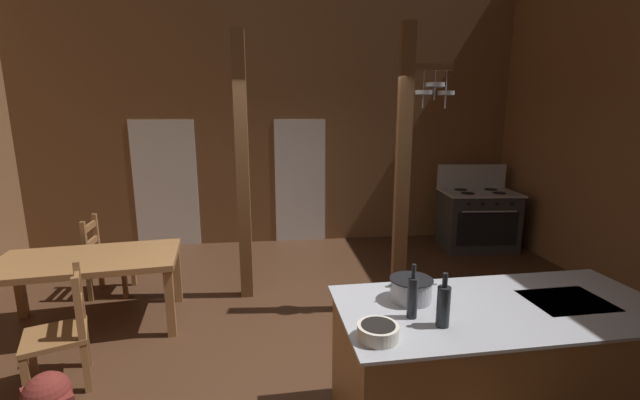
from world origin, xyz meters
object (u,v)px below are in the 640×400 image
(ladderback_chair_by_post, at_px, (63,332))
(mixing_bowl_on_counter, at_px, (378,332))
(stove_range, at_px, (477,219))
(stockpot_on_counter, at_px, (411,289))
(dining_table, at_px, (88,266))
(ladderback_chair_near_window, at_px, (105,258))
(bottle_tall_on_counter, at_px, (412,297))
(bottle_short_on_counter, at_px, (443,305))
(kitchen_island, at_px, (496,366))

(ladderback_chair_by_post, distance_m, mixing_bowl_on_counter, 2.55)
(stove_range, distance_m, mixing_bowl_on_counter, 4.85)
(stove_range, height_order, ladderback_chair_by_post, stove_range)
(stockpot_on_counter, height_order, mixing_bowl_on_counter, stockpot_on_counter)
(stockpot_on_counter, bearing_deg, dining_table, 149.36)
(dining_table, xyz_separation_m, mixing_bowl_on_counter, (2.40, -2.07, 0.29))
(ladderback_chair_by_post, height_order, mixing_bowl_on_counter, mixing_bowl_on_counter)
(ladderback_chair_near_window, distance_m, ladderback_chair_by_post, 1.79)
(bottle_tall_on_counter, relative_size, bottle_short_on_counter, 1.04)
(kitchen_island, bearing_deg, ladderback_chair_by_post, 165.15)
(ladderback_chair_near_window, distance_m, bottle_short_on_counter, 4.13)
(stove_range, bearing_deg, dining_table, -159.49)
(stockpot_on_counter, bearing_deg, kitchen_island, -14.35)
(kitchen_island, xyz_separation_m, dining_table, (-3.32, 1.77, 0.20))
(ladderback_chair_by_post, bearing_deg, kitchen_island, -14.85)
(ladderback_chair_near_window, height_order, mixing_bowl_on_counter, mixing_bowl_on_counter)
(kitchen_island, height_order, stove_range, stove_range)
(stockpot_on_counter, xyz_separation_m, bottle_tall_on_counter, (-0.07, -0.23, 0.06))
(dining_table, relative_size, ladderback_chair_near_window, 1.89)
(kitchen_island, bearing_deg, stockpot_on_counter, 165.65)
(kitchen_island, xyz_separation_m, bottle_tall_on_counter, (-0.65, -0.09, 0.59))
(stockpot_on_counter, distance_m, bottle_tall_on_counter, 0.25)
(stockpot_on_counter, xyz_separation_m, bottle_short_on_counter, (0.07, -0.35, 0.05))
(stove_range, xyz_separation_m, ladderback_chair_by_post, (-4.95, -2.85, -0.03))
(ladderback_chair_near_window, distance_m, stockpot_on_counter, 3.83)
(kitchen_island, height_order, mixing_bowl_on_counter, mixing_bowl_on_counter)
(kitchen_island, bearing_deg, mixing_bowl_on_counter, -162.04)
(stockpot_on_counter, relative_size, bottle_short_on_counter, 1.08)
(mixing_bowl_on_counter, xyz_separation_m, bottle_tall_on_counter, (0.27, 0.21, 0.10))
(stove_range, distance_m, dining_table, 5.47)
(ladderback_chair_near_window, distance_m, bottle_tall_on_counter, 3.94)
(dining_table, distance_m, stockpot_on_counter, 3.21)
(dining_table, height_order, ladderback_chair_by_post, ladderback_chair_by_post)
(stockpot_on_counter, bearing_deg, stove_range, 56.17)
(kitchen_island, distance_m, bottle_tall_on_counter, 0.88)
(stove_range, distance_m, bottle_tall_on_counter, 4.53)
(kitchen_island, xyz_separation_m, stockpot_on_counter, (-0.57, 0.15, 0.53))
(kitchen_island, distance_m, stockpot_on_counter, 0.79)
(stockpot_on_counter, bearing_deg, ladderback_chair_by_post, 165.04)
(bottle_short_on_counter, bearing_deg, mixing_bowl_on_counter, -167.68)
(ladderback_chair_by_post, height_order, bottle_tall_on_counter, bottle_tall_on_counter)
(kitchen_island, bearing_deg, ladderback_chair_near_window, 143.33)
(bottle_short_on_counter, bearing_deg, dining_table, 144.89)
(kitchen_island, bearing_deg, stove_range, 63.98)
(mixing_bowl_on_counter, relative_size, bottle_short_on_counter, 0.71)
(dining_table, xyz_separation_m, bottle_short_on_counter, (2.82, -1.98, 0.38))
(ladderback_chair_near_window, xyz_separation_m, bottle_short_on_counter, (2.98, -2.80, 0.58))
(ladderback_chair_near_window, bearing_deg, mixing_bowl_on_counter, -48.44)
(stove_range, distance_m, ladderback_chair_near_window, 5.39)
(bottle_tall_on_counter, bearing_deg, dining_table, 145.17)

